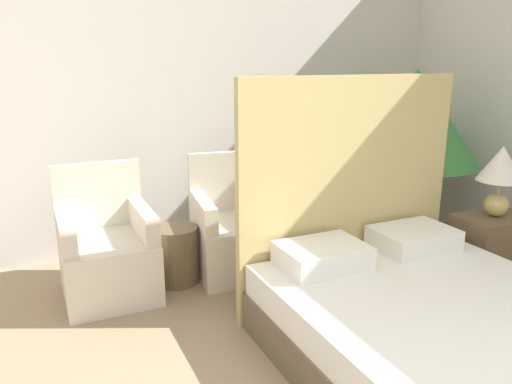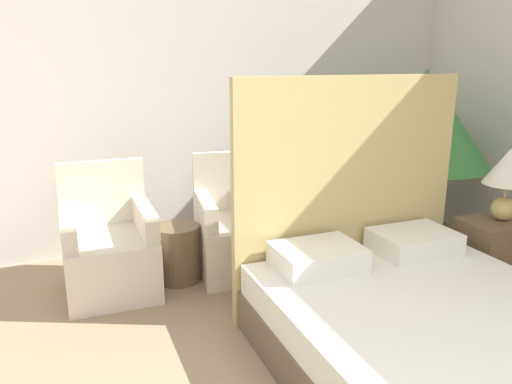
{
  "view_description": "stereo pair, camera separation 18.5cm",
  "coord_description": "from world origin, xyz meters",
  "px_view_note": "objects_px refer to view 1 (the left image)",
  "views": [
    {
      "loc": [
        -1.15,
        -0.47,
        1.65
      ],
      "look_at": [
        0.25,
        2.57,
        0.75
      ],
      "focal_mm": 35.0,
      "sensor_mm": 36.0,
      "label": 1
    },
    {
      "loc": [
        -0.98,
        -0.54,
        1.65
      ],
      "look_at": [
        0.25,
        2.57,
        0.75
      ],
      "focal_mm": 35.0,
      "sensor_mm": 36.0,
      "label": 2
    }
  ],
  "objects_px": {
    "potted_palm": "(413,124)",
    "side_table": "(176,255)",
    "nightstand": "(490,251)",
    "table_lamp": "(501,170)",
    "armchair_near_window_left": "(108,257)",
    "bed": "(443,327)",
    "armchair_near_window_right": "(236,237)"
  },
  "relations": [
    {
      "from": "potted_palm",
      "to": "side_table",
      "type": "height_order",
      "value": "potted_palm"
    },
    {
      "from": "potted_palm",
      "to": "side_table",
      "type": "xyz_separation_m",
      "value": [
        -2.19,
        0.01,
        -0.87
      ]
    },
    {
      "from": "nightstand",
      "to": "table_lamp",
      "type": "distance_m",
      "value": 0.61
    },
    {
      "from": "potted_palm",
      "to": "armchair_near_window_left",
      "type": "bearing_deg",
      "value": 179.56
    },
    {
      "from": "bed",
      "to": "side_table",
      "type": "height_order",
      "value": "bed"
    },
    {
      "from": "bed",
      "to": "table_lamp",
      "type": "bearing_deg",
      "value": 30.92
    },
    {
      "from": "armchair_near_window_left",
      "to": "nightstand",
      "type": "xyz_separation_m",
      "value": [
        2.58,
        -1.04,
        -0.01
      ]
    },
    {
      "from": "armchair_near_window_right",
      "to": "side_table",
      "type": "distance_m",
      "value": 0.5
    },
    {
      "from": "armchair_near_window_right",
      "to": "side_table",
      "type": "xyz_separation_m",
      "value": [
        -0.49,
        -0.01,
        -0.07
      ]
    },
    {
      "from": "nightstand",
      "to": "table_lamp",
      "type": "xyz_separation_m",
      "value": [
        0.0,
        0.0,
        0.61
      ]
    },
    {
      "from": "table_lamp",
      "to": "armchair_near_window_left",
      "type": "bearing_deg",
      "value": 158.06
    },
    {
      "from": "nightstand",
      "to": "potted_palm",
      "type": "bearing_deg",
      "value": 84.45
    },
    {
      "from": "potted_palm",
      "to": "bed",
      "type": "bearing_deg",
      "value": -125.79
    },
    {
      "from": "armchair_near_window_left",
      "to": "nightstand",
      "type": "height_order",
      "value": "armchair_near_window_left"
    },
    {
      "from": "armchair_near_window_left",
      "to": "bed",
      "type": "bearing_deg",
      "value": -49.46
    },
    {
      "from": "bed",
      "to": "nightstand",
      "type": "bearing_deg",
      "value": 30.93
    },
    {
      "from": "armchair_near_window_left",
      "to": "side_table",
      "type": "distance_m",
      "value": 0.5
    },
    {
      "from": "bed",
      "to": "potted_palm",
      "type": "height_order",
      "value": "potted_palm"
    },
    {
      "from": "bed",
      "to": "nightstand",
      "type": "relative_size",
      "value": 3.81
    },
    {
      "from": "bed",
      "to": "table_lamp",
      "type": "xyz_separation_m",
      "value": [
        1.12,
        0.67,
        0.61
      ]
    },
    {
      "from": "side_table",
      "to": "bed",
      "type": "bearing_deg",
      "value": -60.33
    },
    {
      "from": "nightstand",
      "to": "table_lamp",
      "type": "relative_size",
      "value": 1.07
    },
    {
      "from": "armchair_near_window_left",
      "to": "armchair_near_window_right",
      "type": "bearing_deg",
      "value": 0.04
    },
    {
      "from": "bed",
      "to": "nightstand",
      "type": "xyz_separation_m",
      "value": [
        1.12,
        0.67,
        -0.0
      ]
    },
    {
      "from": "table_lamp",
      "to": "bed",
      "type": "bearing_deg",
      "value": -149.08
    },
    {
      "from": "armchair_near_window_left",
      "to": "nightstand",
      "type": "bearing_deg",
      "value": -21.9
    },
    {
      "from": "armchair_near_window_right",
      "to": "bed",
      "type": "bearing_deg",
      "value": -67.01
    },
    {
      "from": "bed",
      "to": "table_lamp",
      "type": "relative_size",
      "value": 4.06
    },
    {
      "from": "table_lamp",
      "to": "armchair_near_window_right",
      "type": "bearing_deg",
      "value": 146.92
    },
    {
      "from": "nightstand",
      "to": "armchair_near_window_left",
      "type": "bearing_deg",
      "value": 158.05
    },
    {
      "from": "potted_palm",
      "to": "side_table",
      "type": "relative_size",
      "value": 3.58
    },
    {
      "from": "armchair_near_window_right",
      "to": "table_lamp",
      "type": "bearing_deg",
      "value": -25.62
    }
  ]
}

